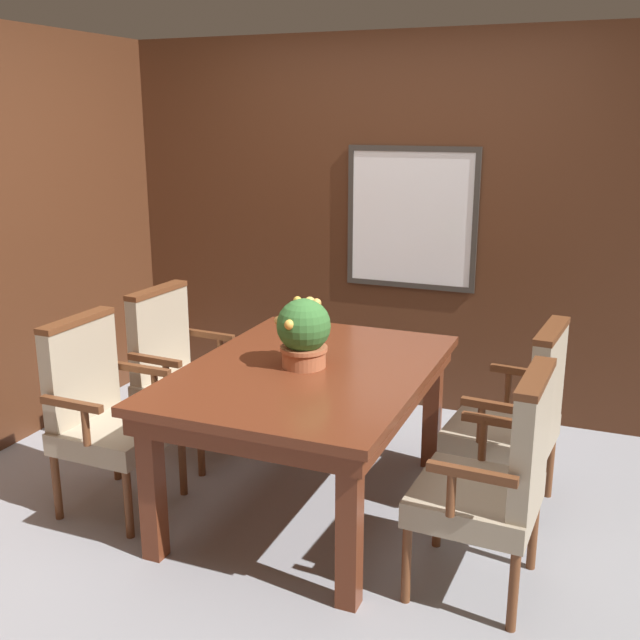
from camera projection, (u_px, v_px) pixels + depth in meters
ground_plane at (284, 510)px, 3.80m from camera, size 14.00×14.00×0.00m
wall_back at (387, 226)px, 4.97m from camera, size 7.20×0.08×2.45m
dining_table at (309, 386)px, 3.67m from camera, size 1.14×1.58×0.75m
chair_left_near at (104, 409)px, 3.73m from camera, size 0.51×0.58×0.98m
chair_left_far at (178, 367)px, 4.35m from camera, size 0.52×0.59×0.98m
chair_right_far at (519, 414)px, 3.66m from camera, size 0.53×0.60×0.98m
chair_right_near at (496, 477)px, 3.03m from camera, size 0.52×0.58×0.98m
potted_plant at (304, 332)px, 3.61m from camera, size 0.28×0.29×0.34m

